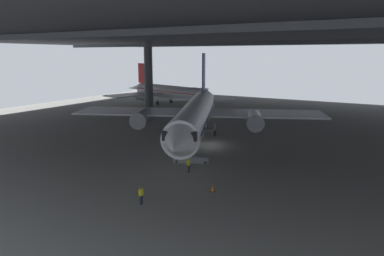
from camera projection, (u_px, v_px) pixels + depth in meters
ground_plane at (206, 145)px, 47.10m from camera, size 110.00×110.00×0.00m
hangar_structure at (247, 34)px, 55.70m from camera, size 121.00×99.00×15.71m
airplane_main at (196, 114)px, 49.77m from camera, size 37.13×37.12×12.12m
boarding_stairs at (192, 155)px, 39.78m from camera, size 4.53×3.02×4.79m
crew_worker_near_nose at (141, 194)px, 28.30m from camera, size 0.23×0.55×1.55m
crew_worker_by_stairs at (189, 164)px, 36.02m from camera, size 0.27×0.55×1.58m
airplane_distant at (169, 92)px, 84.54m from camera, size 29.61×29.21×9.70m
traffic_cone_orange at (213, 188)px, 31.11m from camera, size 0.36×0.36×0.60m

